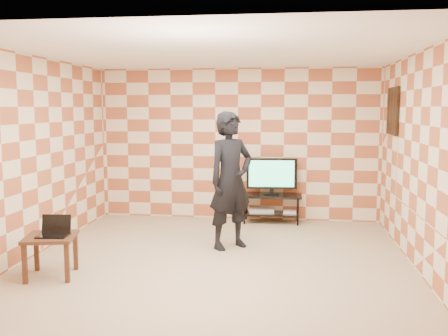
{
  "coord_description": "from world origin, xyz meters",
  "views": [
    {
      "loc": [
        0.92,
        -6.36,
        1.99
      ],
      "look_at": [
        0.0,
        0.6,
        1.15
      ],
      "focal_mm": 40.0,
      "sensor_mm": 36.0,
      "label": 1
    }
  ],
  "objects": [
    {
      "name": "wall_front",
      "position": [
        0.0,
        -2.5,
        1.35
      ],
      "size": [
        5.0,
        0.02,
        2.7
      ],
      "primitive_type": "cube",
      "color": "beige",
      "rests_on": "ground"
    },
    {
      "name": "laptop",
      "position": [
        -1.82,
        -0.92,
        0.55
      ],
      "size": [
        0.37,
        0.31,
        0.23
      ],
      "color": "black",
      "rests_on": "side_table"
    },
    {
      "name": "floor",
      "position": [
        0.0,
        0.0,
        0.0
      ],
      "size": [
        5.0,
        5.0,
        0.0
      ],
      "primitive_type": "plane",
      "color": "tan",
      "rests_on": "ground"
    },
    {
      "name": "wall_back",
      "position": [
        0.0,
        2.5,
        1.35
      ],
      "size": [
        5.0,
        0.02,
        2.7
      ],
      "primitive_type": "cube",
      "color": "beige",
      "rests_on": "ground"
    },
    {
      "name": "person",
      "position": [
        0.1,
        0.59,
        0.97
      ],
      "size": [
        0.84,
        0.82,
        1.95
      ],
      "primitive_type": "imported",
      "rotation": [
        0.0,
        0.0,
        0.73
      ],
      "color": "black",
      "rests_on": "floor"
    },
    {
      "name": "tv",
      "position": [
        0.62,
        2.25,
        0.85
      ],
      "size": [
        0.87,
        0.18,
        0.63
      ],
      "color": "black",
      "rests_on": "tv_stand"
    },
    {
      "name": "game_console",
      "position": [
        0.94,
        2.24,
        0.2
      ],
      "size": [
        0.22,
        0.17,
        0.05
      ],
      "primitive_type": "cube",
      "rotation": [
        0.0,
        0.0,
        -0.02
      ],
      "color": "silver",
      "rests_on": "tv_stand"
    },
    {
      "name": "dvd_player",
      "position": [
        0.44,
        2.28,
        0.21
      ],
      "size": [
        0.47,
        0.37,
        0.07
      ],
      "primitive_type": "cube",
      "rotation": [
        0.0,
        0.0,
        0.16
      ],
      "color": "#BBBBBD",
      "rests_on": "tv_stand"
    },
    {
      "name": "wall_art",
      "position": [
        2.47,
        1.55,
        1.95
      ],
      "size": [
        0.04,
        0.72,
        0.72
      ],
      "color": "black",
      "rests_on": "wall_right"
    },
    {
      "name": "ceiling",
      "position": [
        0.0,
        0.0,
        2.7
      ],
      "size": [
        5.0,
        5.0,
        0.02
      ],
      "primitive_type": "cube",
      "color": "white",
      "rests_on": "wall_back"
    },
    {
      "name": "side_table",
      "position": [
        -1.87,
        -0.93,
        0.41
      ],
      "size": [
        0.67,
        0.67,
        0.5
      ],
      "color": "#362516",
      "rests_on": "floor"
    },
    {
      "name": "tv_stand",
      "position": [
        0.62,
        2.25,
        0.37
      ],
      "size": [
        1.04,
        0.47,
        0.5
      ],
      "color": "black",
      "rests_on": "floor"
    },
    {
      "name": "wall_left",
      "position": [
        -2.5,
        0.0,
        1.35
      ],
      "size": [
        0.02,
        5.0,
        2.7
      ],
      "primitive_type": "cube",
      "color": "beige",
      "rests_on": "ground"
    },
    {
      "name": "wall_right",
      "position": [
        2.5,
        0.0,
        1.35
      ],
      "size": [
        0.02,
        5.0,
        2.7
      ],
      "primitive_type": "cube",
      "color": "beige",
      "rests_on": "ground"
    }
  ]
}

